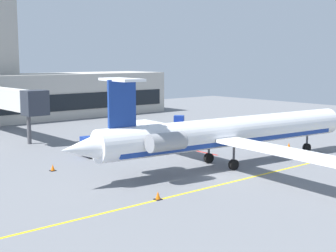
% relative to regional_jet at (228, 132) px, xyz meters
% --- Properties ---
extents(ground, '(120.00, 120.00, 0.11)m').
position_rel_regional_jet_xyz_m(ground, '(-2.71, -2.76, -2.95)').
color(ground, slate).
extents(jet_bridge_west, '(2.40, 18.52, 5.95)m').
position_rel_regional_jet_xyz_m(jet_bridge_west, '(-8.42, 27.25, 1.67)').
color(jet_bridge_west, silver).
rests_on(jet_bridge_west, ground).
extents(regional_jet, '(31.22, 26.60, 7.81)m').
position_rel_regional_jet_xyz_m(regional_jet, '(0.00, 0.00, 0.00)').
color(regional_jet, white).
rests_on(regional_jet, ground).
extents(baggage_tug, '(3.41, 2.31, 1.92)m').
position_rel_regional_jet_xyz_m(baggage_tug, '(-6.55, 10.96, -2.02)').
color(baggage_tug, '#19389E').
rests_on(baggage_tug, ground).
extents(pushback_tractor, '(3.16, 3.09, 1.75)m').
position_rel_regional_jet_xyz_m(pushback_tractor, '(11.46, 19.18, -2.10)').
color(pushback_tractor, '#19389E').
rests_on(pushback_tractor, ground).
extents(safety_cone_alpha, '(0.47, 0.47, 0.55)m').
position_rel_regional_jet_xyz_m(safety_cone_alpha, '(9.28, 3.44, -2.66)').
color(safety_cone_alpha, orange).
rests_on(safety_cone_alpha, ground).
extents(safety_cone_bravo, '(0.47, 0.47, 0.55)m').
position_rel_regional_jet_xyz_m(safety_cone_bravo, '(11.13, 1.53, -2.66)').
color(safety_cone_bravo, orange).
rests_on(safety_cone_bravo, ground).
extents(safety_cone_charlie, '(0.47, 0.47, 0.55)m').
position_rel_regional_jet_xyz_m(safety_cone_charlie, '(-12.58, 8.01, -2.66)').
color(safety_cone_charlie, orange).
rests_on(safety_cone_charlie, ground).
extents(safety_cone_delta, '(0.47, 0.47, 0.55)m').
position_rel_regional_jet_xyz_m(safety_cone_delta, '(-11.22, -4.08, -2.66)').
color(safety_cone_delta, orange).
rests_on(safety_cone_delta, ground).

